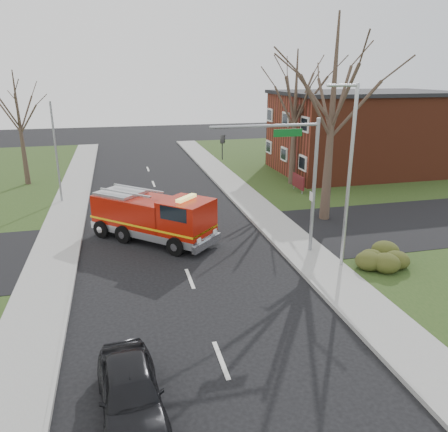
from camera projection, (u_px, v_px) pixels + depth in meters
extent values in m
plane|color=black|center=(190.00, 279.00, 19.58)|extent=(120.00, 120.00, 0.00)
cube|color=gray|center=(317.00, 263.00, 20.97)|extent=(2.40, 80.00, 0.15)
cube|color=gray|center=(43.00, 293.00, 18.15)|extent=(2.40, 80.00, 0.15)
cube|color=maroon|center=(363.00, 134.00, 39.40)|extent=(15.00, 10.00, 7.00)
cube|color=black|center=(367.00, 93.00, 38.27)|extent=(15.40, 10.40, 0.30)
cube|color=silver|center=(284.00, 154.00, 38.16)|extent=(0.12, 1.40, 1.20)
cube|color=#561419|center=(298.00, 182.00, 33.21)|extent=(0.12, 2.00, 1.00)
cylinder|color=gray|center=(302.00, 190.00, 32.62)|extent=(0.08, 0.08, 0.90)
cylinder|color=gray|center=(294.00, 185.00, 34.09)|extent=(0.08, 0.08, 0.90)
ellipsoid|color=#363F16|center=(382.00, 256.00, 20.53)|extent=(2.80, 2.00, 0.90)
cone|color=#3B2C23|center=(331.00, 123.00, 25.39)|extent=(0.64, 0.64, 12.00)
cone|color=#3B2C23|center=(295.00, 120.00, 34.27)|extent=(0.56, 0.56, 10.50)
cone|color=#3B2C23|center=(21.00, 130.00, 34.33)|extent=(0.44, 0.44, 9.00)
cylinder|color=gray|center=(314.00, 188.00, 21.38)|extent=(0.18, 0.18, 6.80)
cylinder|color=gray|center=(266.00, 126.00, 19.81)|extent=(5.20, 0.14, 0.14)
cube|color=#0C591E|center=(288.00, 133.00, 20.17)|extent=(1.40, 0.06, 0.35)
imported|color=black|center=(223.00, 135.00, 19.47)|extent=(0.22, 0.18, 1.10)
cylinder|color=#B7BABF|center=(349.00, 181.00, 19.44)|extent=(0.16, 0.16, 8.40)
cylinder|color=#B7BABF|center=(342.00, 85.00, 18.00)|extent=(1.40, 0.12, 0.12)
cylinder|color=gray|center=(56.00, 154.00, 29.84)|extent=(0.14, 0.14, 7.00)
cube|color=#9E1407|center=(137.00, 213.00, 24.25)|extent=(4.95, 4.89, 1.87)
cube|color=#9E1407|center=(187.00, 220.00, 22.59)|extent=(3.28, 3.28, 2.14)
cube|color=#B7BABF|center=(153.00, 229.00, 23.98)|extent=(6.63, 6.51, 0.40)
cube|color=#E5B20C|center=(152.00, 220.00, 23.82)|extent=(6.64, 6.52, 0.11)
cube|color=black|center=(203.00, 211.00, 21.92)|extent=(1.47, 1.52, 0.76)
cube|color=#E5D866|center=(186.00, 198.00, 22.22)|extent=(1.22, 1.24, 0.16)
cylinder|color=black|center=(176.00, 246.00, 21.92)|extent=(0.92, 0.91, 0.98)
cylinder|color=black|center=(201.00, 233.00, 23.83)|extent=(0.92, 0.91, 0.98)
cylinder|color=black|center=(102.00, 229.00, 24.34)|extent=(0.92, 0.91, 0.98)
cylinder|color=black|center=(130.00, 218.00, 26.24)|extent=(0.92, 0.91, 0.98)
imported|color=black|center=(130.00, 391.00, 11.67)|extent=(1.98, 4.22, 1.40)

